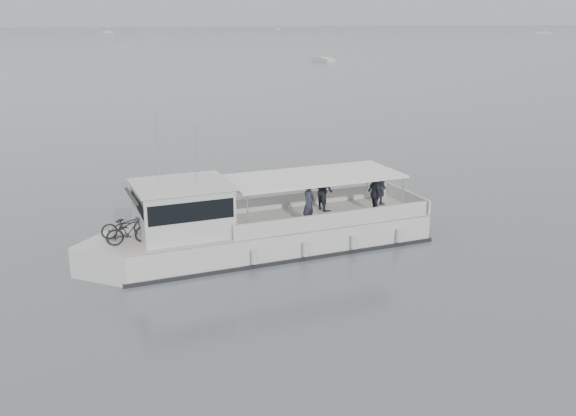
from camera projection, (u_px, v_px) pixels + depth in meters
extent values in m
plane|color=#515B60|center=(332.00, 228.00, 27.23)|extent=(1400.00, 1400.00, 0.00)
cube|color=#939EA8|center=(120.00, 9.00, 541.55)|extent=(1400.00, 90.00, 28.00)
cube|color=silver|center=(275.00, 238.00, 24.65)|extent=(12.21, 4.75, 1.29)
cube|color=silver|center=(118.00, 259.00, 22.46)|extent=(3.19, 3.19, 1.29)
cube|color=beige|center=(275.00, 222.00, 24.47)|extent=(12.21, 4.75, 0.06)
cube|color=black|center=(276.00, 247.00, 24.77)|extent=(12.42, 4.89, 0.18)
cube|color=silver|center=(302.00, 199.00, 26.39)|extent=(7.87, 1.17, 0.59)
cube|color=silver|center=(335.00, 220.00, 23.69)|extent=(7.87, 1.17, 0.59)
cube|color=silver|center=(408.00, 198.00, 26.56)|extent=(0.53, 3.16, 0.59)
cube|color=silver|center=(182.00, 210.00, 22.90)|extent=(3.50, 3.08, 1.78)
cube|color=black|center=(139.00, 211.00, 22.29)|extent=(0.89, 2.53, 1.15)
cube|color=black|center=(182.00, 202.00, 22.81)|extent=(3.31, 3.09, 0.69)
cube|color=silver|center=(181.00, 184.00, 22.63)|extent=(3.73, 3.30, 0.10)
cube|color=white|center=(314.00, 176.00, 24.58)|extent=(7.08, 3.86, 0.08)
cylinder|color=silver|center=(248.00, 216.00, 22.42)|extent=(0.07, 0.07, 1.63)
cylinder|color=silver|center=(224.00, 196.00, 24.88)|extent=(0.07, 0.07, 1.63)
cylinder|color=silver|center=(403.00, 197.00, 24.76)|extent=(0.07, 0.07, 1.63)
cylinder|color=silver|center=(367.00, 181.00, 27.21)|extent=(0.07, 0.07, 1.63)
cylinder|color=silver|center=(157.00, 145.00, 22.83)|extent=(0.03, 0.03, 2.58)
cylinder|color=silver|center=(196.00, 157.00, 21.85)|extent=(0.03, 0.03, 2.18)
cylinder|color=silver|center=(254.00, 257.00, 22.55)|extent=(0.27, 0.27, 0.50)
cylinder|color=silver|center=(306.00, 249.00, 23.28)|extent=(0.27, 0.27, 0.50)
cylinder|color=silver|center=(354.00, 242.00, 24.01)|extent=(0.27, 0.27, 0.50)
cylinder|color=silver|center=(399.00, 236.00, 24.74)|extent=(0.27, 0.27, 0.50)
imported|color=black|center=(125.00, 225.00, 22.65)|extent=(1.76, 0.82, 0.89)
imported|color=black|center=(129.00, 231.00, 21.94)|extent=(1.61, 0.65, 0.94)
imported|color=#2A2B38|center=(309.00, 204.00, 23.81)|extent=(0.71, 0.71, 1.66)
imported|color=#2A2B38|center=(324.00, 190.00, 25.72)|extent=(0.83, 0.95, 1.66)
imported|color=#2A2B38|center=(375.00, 194.00, 25.16)|extent=(0.49, 1.01, 1.66)
imported|color=#2A2B38|center=(383.00, 186.00, 26.41)|extent=(1.04, 1.24, 1.66)
cube|color=silver|center=(324.00, 60.00, 126.08)|extent=(3.17, 6.01, 0.75)
cube|color=silver|center=(324.00, 58.00, 125.99)|extent=(2.05, 2.34, 0.45)
cylinder|color=silver|center=(324.00, 42.00, 125.09)|extent=(0.08, 0.08, 6.31)
cube|color=silver|center=(278.00, 29.00, 409.59)|extent=(2.59, 5.30, 0.75)
cube|color=silver|center=(278.00, 29.00, 409.50)|extent=(1.74, 2.02, 0.45)
cube|color=silver|center=(107.00, 32.00, 335.22)|extent=(6.30, 4.74, 0.75)
cube|color=silver|center=(107.00, 32.00, 335.13)|extent=(2.72, 2.55, 0.45)
cylinder|color=silver|center=(107.00, 25.00, 334.17)|extent=(0.08, 0.08, 6.75)
cube|color=silver|center=(544.00, 33.00, 317.63)|extent=(6.56, 6.64, 0.75)
cube|color=silver|center=(545.00, 32.00, 317.54)|extent=(3.15, 3.15, 0.45)
cylinder|color=silver|center=(545.00, 24.00, 316.43)|extent=(0.08, 0.08, 7.78)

